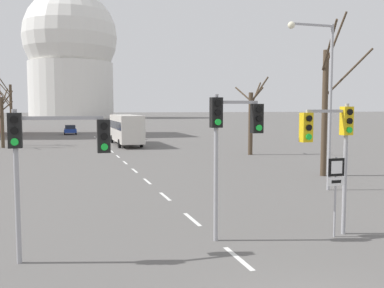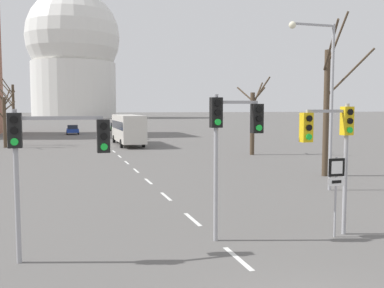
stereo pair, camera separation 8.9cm
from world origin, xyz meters
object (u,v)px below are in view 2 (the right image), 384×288
object	(u,v)px
traffic_signal_near_right	(332,137)
sedan_near_left	(73,129)
traffic_signal_centre_tall	(231,131)
sedan_mid_centre	(123,128)
street_lamp_right	(324,89)
city_bus	(128,127)
traffic_signal_near_left	(49,146)
sedan_near_right	(131,133)
route_sign_post	(336,182)
sedan_far_left	(115,127)

from	to	relation	value
traffic_signal_near_right	sedan_near_left	world-z (taller)	traffic_signal_near_right
traffic_signal_centre_tall	sedan_mid_centre	size ratio (longest dim) A/B	1.04
traffic_signal_near_right	street_lamp_right	world-z (taller)	street_lamp_right
sedan_near_left	city_bus	distance (m)	23.61
traffic_signal_near_right	sedan_mid_centre	distance (m)	61.53
traffic_signal_near_left	sedan_near_left	bearing A→B (deg)	88.29
traffic_signal_near_left	sedan_near_left	size ratio (longest dim) A/B	1.09
sedan_near_right	sedan_mid_centre	world-z (taller)	sedan_mid_centre
traffic_signal_near_left	city_bus	xyz separation A→B (m)	(7.53, 36.94, -1.20)
street_lamp_right	route_sign_post	bearing A→B (deg)	-120.61
sedan_mid_centre	sedan_far_left	world-z (taller)	sedan_mid_centre
traffic_signal_near_left	traffic_signal_centre_tall	bearing A→B (deg)	3.04
traffic_signal_centre_tall	city_bus	distance (m)	36.73
route_sign_post	sedan_near_right	world-z (taller)	route_sign_post
sedan_mid_centre	city_bus	bearing A→B (deg)	-96.36
sedan_far_left	sedan_near_left	bearing A→B (deg)	-132.98
traffic_signal_near_right	route_sign_post	size ratio (longest dim) A/B	1.65
sedan_far_left	sedan_mid_centre	bearing A→B (deg)	-84.43
street_lamp_right	sedan_near_right	bearing A→B (deg)	95.68
traffic_signal_near_right	traffic_signal_centre_tall	distance (m)	3.46
sedan_near_right	traffic_signal_near_left	bearing A→B (deg)	-101.41
traffic_signal_near_right	city_bus	bearing A→B (deg)	92.21
traffic_signal_near_right	sedan_near_right	world-z (taller)	traffic_signal_near_right
sedan_mid_centre	city_bus	distance (m)	24.42
traffic_signal_centre_tall	sedan_near_left	bearing A→B (deg)	93.64
sedan_far_left	traffic_signal_centre_tall	bearing A→B (deg)	-93.36
city_bus	sedan_near_left	bearing A→B (deg)	104.12
sedan_near_right	sedan_mid_centre	size ratio (longest dim) A/B	0.86
traffic_signal_centre_tall	sedan_near_right	xyz separation A→B (m)	(3.75, 45.88, -2.79)
traffic_signal_near_left	route_sign_post	bearing A→B (deg)	-3.15
traffic_signal_near_right	sedan_near_right	xyz separation A→B (m)	(0.35, 46.45, -2.57)
traffic_signal_near_left	street_lamp_right	world-z (taller)	street_lamp_right
traffic_signal_near_left	sedan_far_left	xyz separation A→B (m)	(9.56, 68.15, -2.43)
traffic_signal_near_left	city_bus	world-z (taller)	traffic_signal_near_left
street_lamp_right	sedan_far_left	xyz separation A→B (m)	(-3.69, 61.49, -4.48)
traffic_signal_centre_tall	sedan_mid_centre	distance (m)	61.12
traffic_signal_near_right	route_sign_post	distance (m)	1.53
traffic_signal_near_right	city_bus	distance (m)	37.27
sedan_mid_centre	traffic_signal_near_left	bearing A→B (deg)	-99.50
street_lamp_right	sedan_mid_centre	xyz separation A→B (m)	(-3.01, 54.53, -4.46)
sedan_far_left	traffic_signal_near_left	bearing A→B (deg)	-97.98
traffic_signal_centre_tall	city_bus	size ratio (longest dim) A/B	0.44
route_sign_post	street_lamp_right	world-z (taller)	street_lamp_right
traffic_signal_near_right	street_lamp_right	bearing A→B (deg)	58.35
traffic_signal_near_left	traffic_signal_centre_tall	size ratio (longest dim) A/B	0.90
sedan_far_left	city_bus	world-z (taller)	city_bus
sedan_near_right	route_sign_post	bearing A→B (deg)	-90.37
sedan_far_left	city_bus	bearing A→B (deg)	-93.71
traffic_signal_centre_tall	sedan_far_left	size ratio (longest dim) A/B	1.21
traffic_signal_near_left	sedan_near_right	size ratio (longest dim) A/B	1.10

